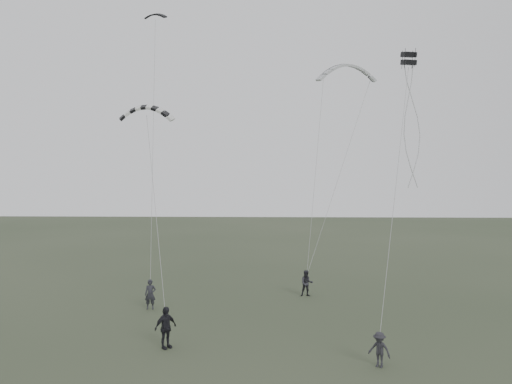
{
  "coord_description": "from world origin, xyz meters",
  "views": [
    {
      "loc": [
        1.74,
        -23.76,
        7.99
      ],
      "look_at": [
        0.77,
        5.57,
        6.97
      ],
      "focal_mm": 35.0,
      "sensor_mm": 36.0,
      "label": 1
    }
  ],
  "objects_px": {
    "flyer_center": "(166,327)",
    "flyer_far": "(379,350)",
    "kite_box": "(409,59)",
    "kite_dark_small": "(155,14)",
    "flyer_left": "(150,294)",
    "kite_pale_large": "(347,65)",
    "flyer_right": "(307,283)",
    "kite_striped": "(146,107)"
  },
  "relations": [
    {
      "from": "flyer_center",
      "to": "flyer_far",
      "type": "bearing_deg",
      "value": -57.49
    },
    {
      "from": "flyer_far",
      "to": "kite_box",
      "type": "height_order",
      "value": "kite_box"
    },
    {
      "from": "flyer_center",
      "to": "kite_dark_small",
      "type": "height_order",
      "value": "kite_dark_small"
    },
    {
      "from": "flyer_left",
      "to": "kite_pale_large",
      "type": "xyz_separation_m",
      "value": [
        12.68,
        7.83,
        15.1
      ]
    },
    {
      "from": "flyer_right",
      "to": "flyer_far",
      "type": "distance_m",
      "value": 12.21
    },
    {
      "from": "flyer_right",
      "to": "kite_striped",
      "type": "height_order",
      "value": "kite_striped"
    },
    {
      "from": "flyer_far",
      "to": "kite_pale_large",
      "type": "xyz_separation_m",
      "value": [
        0.99,
        16.36,
        15.25
      ]
    },
    {
      "from": "flyer_right",
      "to": "kite_dark_small",
      "type": "distance_m",
      "value": 21.84
    },
    {
      "from": "flyer_right",
      "to": "flyer_left",
      "type": "bearing_deg",
      "value": -162.5
    },
    {
      "from": "flyer_left",
      "to": "kite_striped",
      "type": "relative_size",
      "value": 0.59
    },
    {
      "from": "flyer_center",
      "to": "kite_dark_small",
      "type": "relative_size",
      "value": 1.22
    },
    {
      "from": "flyer_center",
      "to": "kite_pale_large",
      "type": "bearing_deg",
      "value": 8.55
    },
    {
      "from": "kite_dark_small",
      "to": "flyer_left",
      "type": "bearing_deg",
      "value": -70.03
    },
    {
      "from": "kite_dark_small",
      "to": "kite_pale_large",
      "type": "relative_size",
      "value": 0.36
    },
    {
      "from": "flyer_center",
      "to": "kite_box",
      "type": "height_order",
      "value": "kite_box"
    },
    {
      "from": "kite_pale_large",
      "to": "kite_striped",
      "type": "xyz_separation_m",
      "value": [
        -12.49,
        -9.16,
        -4.22
      ]
    },
    {
      "from": "kite_dark_small",
      "to": "kite_box",
      "type": "relative_size",
      "value": 2.17
    },
    {
      "from": "flyer_right",
      "to": "flyer_far",
      "type": "relative_size",
      "value": 1.16
    },
    {
      "from": "kite_striped",
      "to": "kite_box",
      "type": "bearing_deg",
      "value": -1.43
    },
    {
      "from": "flyer_right",
      "to": "flyer_far",
      "type": "height_order",
      "value": "flyer_right"
    },
    {
      "from": "kite_box",
      "to": "kite_striped",
      "type": "bearing_deg",
      "value": 169.82
    },
    {
      "from": "kite_striped",
      "to": "flyer_far",
      "type": "bearing_deg",
      "value": -38.12
    },
    {
      "from": "flyer_far",
      "to": "kite_striped",
      "type": "xyz_separation_m",
      "value": [
        -11.5,
        7.2,
        11.03
      ]
    },
    {
      "from": "flyer_left",
      "to": "kite_dark_small",
      "type": "xyz_separation_m",
      "value": [
        -1.23,
        6.98,
        18.67
      ]
    },
    {
      "from": "kite_pale_large",
      "to": "kite_box",
      "type": "distance_m",
      "value": 8.41
    },
    {
      "from": "flyer_right",
      "to": "kite_striped",
      "type": "bearing_deg",
      "value": -155.27
    },
    {
      "from": "flyer_right",
      "to": "kite_striped",
      "type": "relative_size",
      "value": 0.57
    },
    {
      "from": "flyer_right",
      "to": "kite_pale_large",
      "type": "distance_m",
      "value": 16.06
    },
    {
      "from": "kite_pale_large",
      "to": "flyer_far",
      "type": "bearing_deg",
      "value": -101.29
    },
    {
      "from": "kite_pale_large",
      "to": "kite_striped",
      "type": "height_order",
      "value": "kite_pale_large"
    },
    {
      "from": "flyer_center",
      "to": "kite_striped",
      "type": "xyz_separation_m",
      "value": [
        -2.14,
        5.27,
        10.8
      ]
    },
    {
      "from": "flyer_right",
      "to": "flyer_center",
      "type": "height_order",
      "value": "flyer_center"
    },
    {
      "from": "flyer_center",
      "to": "flyer_far",
      "type": "height_order",
      "value": "flyer_center"
    },
    {
      "from": "flyer_left",
      "to": "flyer_far",
      "type": "bearing_deg",
      "value": -42.21
    },
    {
      "from": "flyer_center",
      "to": "kite_striped",
      "type": "bearing_deg",
      "value": 66.32
    },
    {
      "from": "flyer_left",
      "to": "kite_striped",
      "type": "bearing_deg",
      "value": -87.75
    },
    {
      "from": "kite_box",
      "to": "kite_dark_small",
      "type": "bearing_deg",
      "value": 141.53
    },
    {
      "from": "kite_box",
      "to": "flyer_far",
      "type": "bearing_deg",
      "value": -126.4
    },
    {
      "from": "kite_dark_small",
      "to": "kite_box",
      "type": "distance_m",
      "value": 18.41
    },
    {
      "from": "flyer_right",
      "to": "kite_pale_large",
      "type": "xyz_separation_m",
      "value": [
        3.18,
        4.35,
        15.13
      ]
    },
    {
      "from": "flyer_left",
      "to": "flyer_right",
      "type": "relative_size",
      "value": 1.04
    },
    {
      "from": "flyer_center",
      "to": "kite_dark_small",
      "type": "xyz_separation_m",
      "value": [
        -3.57,
        13.59,
        18.59
      ]
    }
  ]
}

